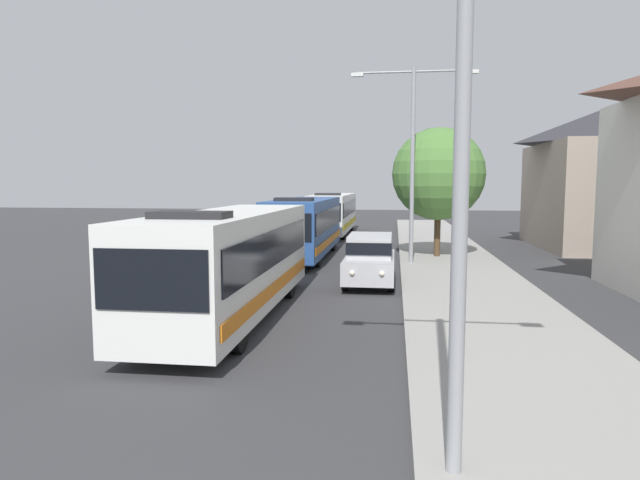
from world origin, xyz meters
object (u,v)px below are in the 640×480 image
at_px(white_suv, 370,257).
at_px(streetlamp_near, 464,47).
at_px(bus_middle, 334,212).
at_px(streetlamp_mid, 413,146).
at_px(bus_second_in_line, 305,225).
at_px(bus_lead, 232,259).
at_px(roadside_tree, 439,174).

distance_m(white_suv, streetlamp_near, 14.75).
xyz_separation_m(bus_middle, streetlamp_near, (5.40, -34.65, 3.76)).
xyz_separation_m(streetlamp_near, streetlamp_mid, (0.00, 19.13, 0.14)).
xyz_separation_m(bus_second_in_line, bus_middle, (0.00, 13.37, 0.00)).
bearing_deg(bus_lead, white_suv, 57.48).
distance_m(streetlamp_mid, roadside_tree, 3.10).
relative_size(bus_lead, streetlamp_mid, 1.17).
bearing_deg(bus_lead, streetlamp_near, -56.54).
height_order(bus_lead, bus_middle, same).
xyz_separation_m(bus_lead, bus_second_in_line, (0.00, 13.11, 0.00)).
height_order(bus_lead, bus_second_in_line, same).
xyz_separation_m(white_suv, roadside_tree, (3.09, 7.63, 3.30)).
height_order(bus_lead, white_suv, bus_lead).
bearing_deg(streetlamp_near, bus_lead, 123.46).
distance_m(bus_lead, bus_second_in_line, 13.11).
bearing_deg(bus_middle, roadside_tree, -62.51).
relative_size(bus_lead, white_suv, 2.25).
bearing_deg(streetlamp_mid, bus_middle, 109.18).
bearing_deg(roadside_tree, bus_lead, -116.82).
relative_size(streetlamp_near, roadside_tree, 1.35).
height_order(bus_middle, streetlamp_mid, streetlamp_mid).
bearing_deg(bus_second_in_line, bus_middle, 90.00).
bearing_deg(bus_second_in_line, bus_lead, -90.00).
height_order(bus_second_in_line, streetlamp_near, streetlamp_near).
xyz_separation_m(bus_second_in_line, streetlamp_mid, (5.40, -2.15, 3.90)).
bearing_deg(bus_middle, streetlamp_mid, -70.82).
distance_m(bus_second_in_line, streetlamp_mid, 7.00).
height_order(bus_second_in_line, bus_middle, same).
relative_size(bus_second_in_line, streetlamp_near, 1.24).
relative_size(streetlamp_near, streetlamp_mid, 0.98).
height_order(bus_middle, white_suv, bus_middle).
relative_size(bus_lead, roadside_tree, 1.61).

